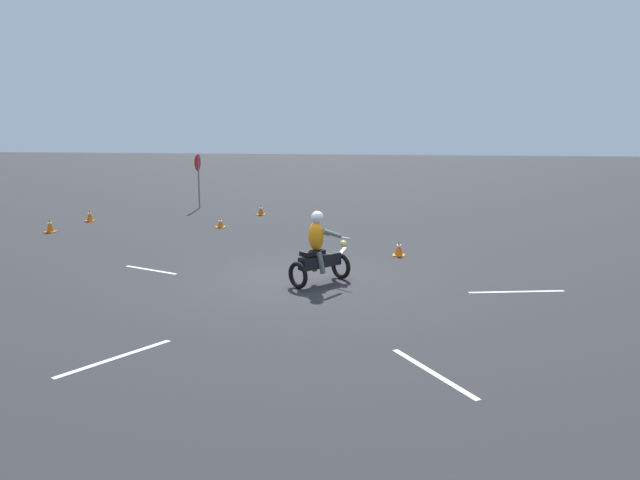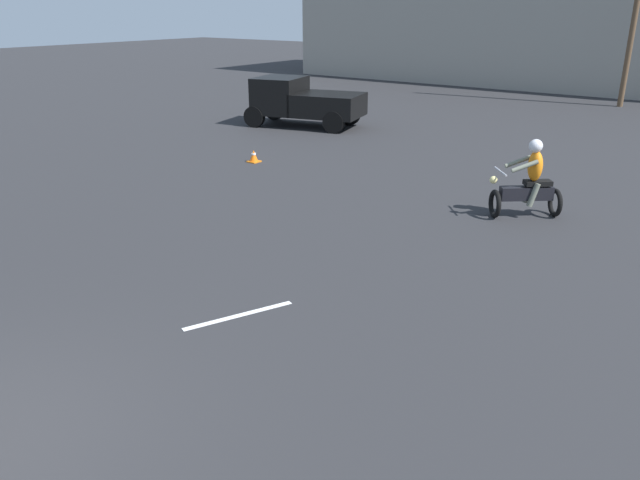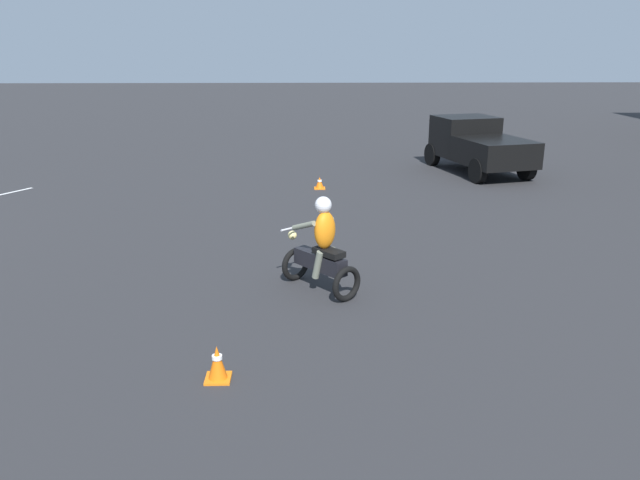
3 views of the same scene
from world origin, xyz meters
The scene contains 5 objects.
motorcycle_rider_background centered at (2.05, 10.83, 0.73)m, with size 1.46×1.36×1.66m.
pickup_truck centered at (-8.26, 16.26, 0.93)m, with size 4.49×2.92×1.73m.
traffic_cone_far_right centered at (-5.89, 11.01, 0.17)m, with size 0.32×0.32×0.35m.
traffic_cone_far_center centered at (4.99, 9.45, 0.22)m, with size 0.32×0.32×0.46m.
lane_stripe_nw centered at (-5.36, 2.02, 0.00)m, with size 0.10×2.02×0.01m, color silver.
Camera 3 is at (11.97, 10.54, 4.01)m, focal length 35.00 mm.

